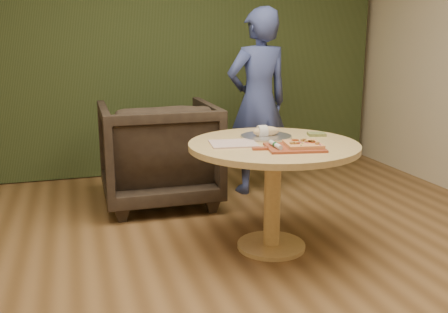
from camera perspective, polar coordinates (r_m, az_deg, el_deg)
name	(u,v)px	position (r m, az deg, el deg)	size (l,w,h in m)	color
room_shell	(260,44)	(2.53, 4.18, 12.65)	(5.04, 6.04, 2.84)	brown
curtain	(160,40)	(5.34, -7.37, 13.07)	(4.80, 0.14, 2.78)	#273317
pedestal_table	(273,163)	(3.36, 5.64, -0.76)	(1.14, 1.14, 0.75)	#DCB671
pizza_paddle	(293,148)	(3.16, 7.89, 1.01)	(0.47, 0.34, 0.01)	#9C4427
flatbread_pizza	(303,144)	(3.18, 9.04, 1.40)	(0.26, 0.26, 0.04)	#E99E5B
cutlery_roll	(276,145)	(3.13, 5.91, 1.33)	(0.03, 0.20, 0.03)	silver
newspaper	(233,144)	(3.27, 1.08, 1.49)	(0.30, 0.25, 0.01)	white
serving_tray	(266,136)	(3.50, 4.83, 2.30)	(0.36, 0.36, 0.02)	silver
bread_roll	(265,131)	(3.49, 4.71, 2.87)	(0.19, 0.09, 0.09)	#D4B681
green_packet	(317,134)	(3.61, 10.53, 2.52)	(0.12, 0.10, 0.02)	#4F5B29
armchair	(158,148)	(4.38, -7.50, 1.03)	(0.96, 0.90, 0.99)	black
person_standing	(258,102)	(4.61, 3.91, 6.19)	(0.62, 0.41, 1.69)	#37447F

